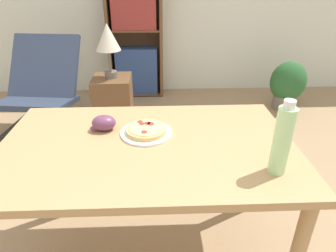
% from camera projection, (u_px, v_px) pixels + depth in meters
% --- Properties ---
extents(ground_plane, '(14.00, 14.00, 0.00)m').
position_uv_depth(ground_plane, '(151.00, 251.00, 1.72)').
color(ground_plane, '#9E7F5B').
extents(dining_table, '(1.33, 0.81, 0.74)m').
position_uv_depth(dining_table, '(148.00, 161.00, 1.39)').
color(dining_table, tan).
rests_on(dining_table, ground_plane).
extents(pizza_on_plate, '(0.24, 0.24, 0.04)m').
position_uv_depth(pizza_on_plate, '(146.00, 131.00, 1.42)').
color(pizza_on_plate, white).
rests_on(pizza_on_plate, dining_table).
extents(grape_bunch, '(0.12, 0.09, 0.07)m').
position_uv_depth(grape_bunch, '(103.00, 123.00, 1.44)').
color(grape_bunch, '#6B3856').
rests_on(grape_bunch, dining_table).
extents(drink_bottle, '(0.07, 0.07, 0.30)m').
position_uv_depth(drink_bottle, '(282.00, 140.00, 1.10)').
color(drink_bottle, '#B7EAA3').
rests_on(drink_bottle, dining_table).
extents(lounge_chair_near, '(0.72, 0.83, 0.88)m').
position_uv_depth(lounge_chair_near, '(43.00, 104.00, 2.87)').
color(lounge_chair_near, black).
rests_on(lounge_chair_near, ground_plane).
extents(bookshelf, '(0.65, 0.27, 1.60)m').
position_uv_depth(bookshelf, '(135.00, 36.00, 3.54)').
color(bookshelf, brown).
rests_on(bookshelf, ground_plane).
extents(side_table, '(0.34, 0.34, 0.58)m').
position_uv_depth(side_table, '(114.00, 107.00, 2.81)').
color(side_table, brown).
rests_on(side_table, ground_plane).
extents(table_lamp, '(0.21, 0.21, 0.47)m').
position_uv_depth(table_lamp, '(108.00, 40.00, 2.52)').
color(table_lamp, '#665B51').
rests_on(table_lamp, side_table).
extents(potted_plant_floor, '(0.39, 0.34, 0.55)m').
position_uv_depth(potted_plant_floor, '(288.00, 85.00, 3.35)').
color(potted_plant_floor, '#70665B').
rests_on(potted_plant_floor, ground_plane).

